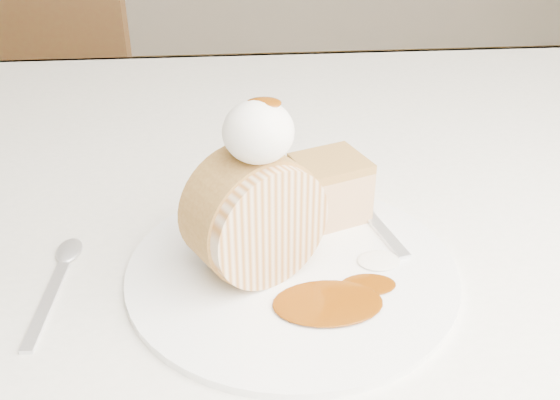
{
  "coord_description": "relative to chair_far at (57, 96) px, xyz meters",
  "views": [
    {
      "loc": [
        -0.0,
        -0.43,
        1.1
      ],
      "look_at": [
        0.03,
        0.02,
        0.82
      ],
      "focal_mm": 40.0,
      "sensor_mm": 36.0,
      "label": 1
    }
  ],
  "objects": [
    {
      "name": "table",
      "position": [
        0.43,
        -0.84,
        0.13
      ],
      "size": [
        1.4,
        0.9,
        0.75
      ],
      "color": "silver",
      "rests_on": "ground"
    },
    {
      "name": "spoon",
      "position": [
        0.26,
        -1.05,
        0.22
      ],
      "size": [
        0.03,
        0.14,
        0.0
      ],
      "primitive_type": "cube",
      "rotation": [
        0.0,
        0.0,
        -0.05
      ],
      "color": "silver",
      "rests_on": "table"
    },
    {
      "name": "caramel_pool",
      "position": [
        0.5,
        -1.08,
        0.23
      ],
      "size": [
        0.11,
        0.09,
        0.0
      ],
      "primitive_type": null,
      "rotation": [
        0.0,
        0.0,
        0.36
      ],
      "color": "#662E04",
      "rests_on": "plate"
    },
    {
      "name": "caramel_drizzle",
      "position": [
        0.45,
        -1.03,
        0.39
      ],
      "size": [
        0.03,
        0.02,
        0.01
      ],
      "primitive_type": "ellipsoid",
      "color": "#662E04",
      "rests_on": "whipped_cream"
    },
    {
      "name": "roulade_slice",
      "position": [
        0.44,
        -1.03,
        0.28
      ],
      "size": [
        0.13,
        0.11,
        0.11
      ],
      "primitive_type": "cylinder",
      "rotation": [
        1.57,
        0.0,
        0.54
      ],
      "color": "beige",
      "rests_on": "plate"
    },
    {
      "name": "plate",
      "position": [
        0.47,
        -1.03,
        0.22
      ],
      "size": [
        0.38,
        0.38,
        0.01
      ],
      "primitive_type": "cylinder",
      "rotation": [
        0.0,
        0.0,
        0.36
      ],
      "color": "white",
      "rests_on": "table"
    },
    {
      "name": "whipped_cream",
      "position": [
        0.45,
        -1.03,
        0.36
      ],
      "size": [
        0.06,
        0.06,
        0.05
      ],
      "primitive_type": "ellipsoid",
      "color": "white",
      "rests_on": "roulade_slice"
    },
    {
      "name": "fork",
      "position": [
        0.56,
        -0.96,
        0.23
      ],
      "size": [
        0.07,
        0.18,
        0.0
      ],
      "primitive_type": "cube",
      "rotation": [
        0.0,
        0.0,
        0.25
      ],
      "color": "silver",
      "rests_on": "plate"
    },
    {
      "name": "chair_far",
      "position": [
        0.0,
        0.0,
        0.0
      ],
      "size": [
        0.48,
        0.48,
        0.93
      ],
      "rotation": [
        0.0,
        0.0,
        3.05
      ],
      "color": "brown",
      "rests_on": "ground"
    },
    {
      "name": "cake_chunk",
      "position": [
        0.52,
        -0.94,
        0.25
      ],
      "size": [
        0.08,
        0.08,
        0.06
      ],
      "primitive_type": "cube",
      "rotation": [
        0.0,
        0.0,
        0.36
      ],
      "color": "#A47E3E",
      "rests_on": "plate"
    }
  ]
}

